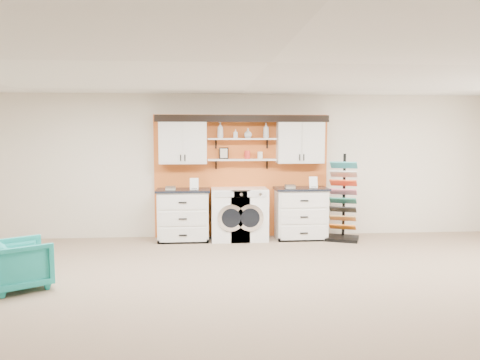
{
  "coord_description": "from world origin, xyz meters",
  "views": [
    {
      "loc": [
        -0.74,
        -5.19,
        2.02
      ],
      "look_at": [
        -0.16,
        2.3,
        1.28
      ],
      "focal_mm": 35.0,
      "sensor_mm": 36.0,
      "label": 1
    }
  ],
  "objects": [
    {
      "name": "dryer",
      "position": [
        0.11,
        3.64,
        0.5
      ],
      "size": [
        0.71,
        0.71,
        0.99
      ],
      "color": "white",
      "rests_on": "floor"
    },
    {
      "name": "upper_cabinet_right",
      "position": [
        1.13,
        3.79,
        1.88
      ],
      "size": [
        0.9,
        0.35,
        0.84
      ],
      "color": "white",
      "rests_on": "wall_back"
    },
    {
      "name": "sample_rack",
      "position": [
        1.91,
        3.47,
        0.53
      ],
      "size": [
        0.74,
        0.69,
        1.65
      ],
      "rotation": [
        0.0,
        0.0,
        -0.39
      ],
      "color": "black",
      "rests_on": "floor"
    },
    {
      "name": "canister_red",
      "position": [
        0.1,
        3.8,
        1.62
      ],
      "size": [
        0.11,
        0.11,
        0.16
      ],
      "primitive_type": "cylinder",
      "color": "red",
      "rests_on": "shelf_lower"
    },
    {
      "name": "wall_back",
      "position": [
        0.0,
        4.0,
        1.4
      ],
      "size": [
        10.0,
        0.0,
        10.0
      ],
      "primitive_type": "plane",
      "rotation": [
        1.57,
        0.0,
        0.0
      ],
      "color": "beige",
      "rests_on": "floor"
    },
    {
      "name": "ceiling",
      "position": [
        0.0,
        0.0,
        2.8
      ],
      "size": [
        10.0,
        10.0,
        0.0
      ],
      "primitive_type": "plane",
      "rotation": [
        3.14,
        0.0,
        0.0
      ],
      "color": "white",
      "rests_on": "wall_back"
    },
    {
      "name": "picture_frame",
      "position": [
        -0.35,
        3.85,
        1.66
      ],
      "size": [
        0.18,
        0.02,
        0.22
      ],
      "color": "black",
      "rests_on": "shelf_lower"
    },
    {
      "name": "soap_bottle_b",
      "position": [
        -0.13,
        3.8,
        2.03
      ],
      "size": [
        0.08,
        0.08,
        0.17
      ],
      "primitive_type": "imported",
      "rotation": [
        0.0,
        0.0,
        -0.05
      ],
      "color": "silver",
      "rests_on": "shelf_upper"
    },
    {
      "name": "armchair",
      "position": [
        -3.14,
        1.01,
        0.32
      ],
      "size": [
        0.97,
        0.96,
        0.64
      ],
      "primitive_type": "imported",
      "rotation": [
        0.0,
        0.0,
        2.14
      ],
      "color": "teal",
      "rests_on": "floor"
    },
    {
      "name": "base_cabinet_left",
      "position": [
        -1.13,
        3.64,
        0.49
      ],
      "size": [
        1.01,
        0.66,
        0.99
      ],
      "color": "white",
      "rests_on": "floor"
    },
    {
      "name": "wall_front",
      "position": [
        0.0,
        -4.0,
        1.4
      ],
      "size": [
        10.0,
        0.0,
        10.0
      ],
      "primitive_type": "plane",
      "rotation": [
        -1.57,
        0.0,
        0.0
      ],
      "color": "beige",
      "rests_on": "floor"
    },
    {
      "name": "shelf_lower",
      "position": [
        0.0,
        3.8,
        1.53
      ],
      "size": [
        1.32,
        0.28,
        0.03
      ],
      "primitive_type": "cube",
      "color": "white",
      "rests_on": "wall_back"
    },
    {
      "name": "canister_cream",
      "position": [
        0.35,
        3.8,
        1.61
      ],
      "size": [
        0.1,
        0.1,
        0.14
      ],
      "primitive_type": "cylinder",
      "color": "silver",
      "rests_on": "shelf_lower"
    },
    {
      "name": "floor",
      "position": [
        0.0,
        0.0,
        0.0
      ],
      "size": [
        10.0,
        10.0,
        0.0
      ],
      "primitive_type": "plane",
      "color": "gray",
      "rests_on": "ground"
    },
    {
      "name": "accent_panel",
      "position": [
        0.0,
        3.96,
        1.2
      ],
      "size": [
        3.4,
        0.07,
        2.4
      ],
      "primitive_type": "cube",
      "color": "#D36124",
      "rests_on": "wall_back"
    },
    {
      "name": "shelf_upper",
      "position": [
        0.0,
        3.8,
        1.93
      ],
      "size": [
        1.32,
        0.28,
        0.03
      ],
      "primitive_type": "cube",
      "color": "white",
      "rests_on": "wall_back"
    },
    {
      "name": "soap_bottle_c",
      "position": [
        0.11,
        3.8,
        2.04
      ],
      "size": [
        0.19,
        0.19,
        0.19
      ],
      "primitive_type": "imported",
      "rotation": [
        0.0,
        0.0,
        -0.39
      ],
      "color": "silver",
      "rests_on": "shelf_upper"
    },
    {
      "name": "soap_bottle_d",
      "position": [
        0.46,
        3.8,
        2.09
      ],
      "size": [
        0.12,
        0.12,
        0.3
      ],
      "primitive_type": "imported",
      "rotation": [
        0.0,
        0.0,
        3.07
      ],
      "color": "silver",
      "rests_on": "shelf_upper"
    },
    {
      "name": "upper_cabinet_left",
      "position": [
        -1.13,
        3.79,
        1.88
      ],
      "size": [
        0.9,
        0.35,
        0.84
      ],
      "color": "white",
      "rests_on": "wall_back"
    },
    {
      "name": "washer",
      "position": [
        -0.24,
        3.64,
        0.5
      ],
      "size": [
        0.71,
        0.71,
        0.99
      ],
      "color": "white",
      "rests_on": "floor"
    },
    {
      "name": "crown_molding",
      "position": [
        0.0,
        3.81,
        2.33
      ],
      "size": [
        3.3,
        0.41,
        0.13
      ],
      "color": "black",
      "rests_on": "wall_back"
    },
    {
      "name": "soap_bottle_a",
      "position": [
        -0.42,
        3.8,
        2.1
      ],
      "size": [
        0.16,
        0.16,
        0.3
      ],
      "primitive_type": "imported",
      "rotation": [
        0.0,
        0.0,
        -0.61
      ],
      "color": "silver",
      "rests_on": "shelf_upper"
    },
    {
      "name": "base_cabinet_right",
      "position": [
        1.13,
        3.64,
        0.5
      ],
      "size": [
        1.02,
        0.66,
        1.0
      ],
      "color": "white",
      "rests_on": "floor"
    }
  ]
}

